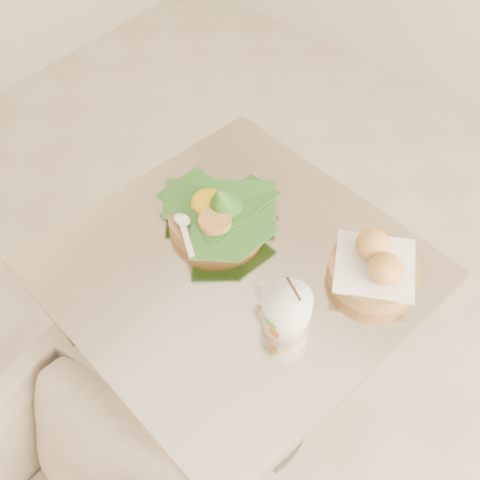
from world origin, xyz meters
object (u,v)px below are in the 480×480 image
Objects in this scene: rice_basket at (216,212)px; coffee_mug at (285,309)px; bread_basket at (375,267)px; cafe_table at (235,321)px.

rice_basket is 1.61× the size of coffee_mug.
cafe_table is at bearing -146.15° from bread_basket.
cafe_table is 2.94× the size of rice_basket.
rice_basket is at bearing 148.62° from cafe_table.
bread_basket is at bearing 69.39° from coffee_mug.
coffee_mug is (-0.08, -0.20, 0.01)m from bread_basket.
bread_basket reaches higher than cafe_table.
coffee_mug is at bearing -110.61° from bread_basket.
coffee_mug reaches higher than cafe_table.
bread_basket is (0.24, 0.16, 0.26)m from cafe_table.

